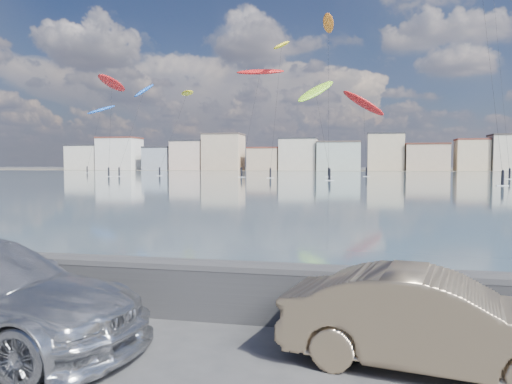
# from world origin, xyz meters

# --- Properties ---
(ground) EXTENTS (700.00, 700.00, 0.00)m
(ground) POSITION_xyz_m (0.00, 0.00, 0.00)
(ground) COLOR #333335
(ground) RESTS_ON ground
(bay_water) EXTENTS (500.00, 177.00, 0.00)m
(bay_water) POSITION_xyz_m (0.00, 91.50, 0.01)
(bay_water) COLOR #3C5060
(bay_water) RESTS_ON ground
(far_shore_strip) EXTENTS (500.00, 60.00, 0.00)m
(far_shore_strip) POSITION_xyz_m (0.00, 200.00, 0.01)
(far_shore_strip) COLOR #4C473D
(far_shore_strip) RESTS_ON ground
(seawall) EXTENTS (400.00, 0.36, 1.08)m
(seawall) POSITION_xyz_m (0.00, 2.70, 0.58)
(seawall) COLOR #28282B
(seawall) RESTS_ON ground
(far_buildings) EXTENTS (240.79, 13.26, 14.60)m
(far_buildings) POSITION_xyz_m (1.31, 186.00, 6.03)
(far_buildings) COLOR silver
(far_buildings) RESTS_ON ground
(car_champagne) EXTENTS (4.19, 2.10, 1.32)m
(car_champagne) POSITION_xyz_m (4.00, 1.29, 0.66)
(car_champagne) COLOR #9E8666
(car_champagne) RESTS_ON ground
(kitesurfer_3) EXTENTS (10.69, 13.51, 20.08)m
(kitesurfer_3) POSITION_xyz_m (2.90, 111.33, 16.32)
(kitesurfer_3) COLOR red
(kitesurfer_3) RESTS_ON ground
(kitesurfer_4) EXTENTS (3.85, 16.41, 29.49)m
(kitesurfer_4) POSITION_xyz_m (-13.97, 98.36, 26.85)
(kitesurfer_4) COLOR yellow
(kitesurfer_4) RESTS_ON ground
(kitesurfer_5) EXTENTS (3.37, 19.28, 36.66)m
(kitesurfer_5) POSITION_xyz_m (-5.20, 111.35, 34.31)
(kitesurfer_5) COLOR orange
(kitesurfer_5) RESTS_ON ground
(kitesurfer_7) EXTENTS (8.37, 18.71, 19.37)m
(kitesurfer_7) POSITION_xyz_m (-5.90, 89.46, 16.14)
(kitesurfer_7) COLOR #8CD826
(kitesurfer_7) RESTS_ON ground
(kitesurfer_10) EXTENTS (4.92, 12.12, 22.26)m
(kitesurfer_10) POSITION_xyz_m (-51.36, 96.11, 20.26)
(kitesurfer_10) COLOR red
(kitesurfer_10) RESTS_ON ground
(kitesurfer_11) EXTENTS (7.29, 13.77, 19.79)m
(kitesurfer_11) POSITION_xyz_m (-37.40, 105.55, 18.92)
(kitesurfer_11) COLOR yellow
(kitesurfer_11) RESTS_ON ground
(kitesurfer_14) EXTENTS (10.77, 12.64, 23.65)m
(kitesurfer_14) POSITION_xyz_m (-19.02, 101.04, 22.34)
(kitesurfer_14) COLOR red
(kitesurfer_14) RESTS_ON ground
(kitesurfer_18) EXTENTS (4.45, 12.98, 21.77)m
(kitesurfer_18) POSITION_xyz_m (-45.95, 100.59, 18.93)
(kitesurfer_18) COLOR blue
(kitesurfer_18) RESTS_ON ground
(kitesurfer_19) EXTENTS (8.58, 16.06, 21.48)m
(kitesurfer_19) POSITION_xyz_m (-77.05, 136.89, 19.21)
(kitesurfer_19) COLOR blue
(kitesurfer_19) RESTS_ON ground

